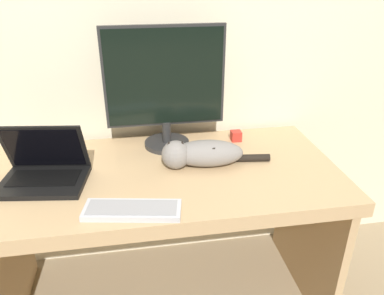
{
  "coord_description": "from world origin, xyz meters",
  "views": [
    {
      "loc": [
        -0.09,
        -0.99,
        1.52
      ],
      "look_at": [
        0.12,
        0.32,
        0.86
      ],
      "focal_mm": 35.0,
      "sensor_mm": 36.0,
      "label": 1
    }
  ],
  "objects_px": {
    "laptop": "(44,171)",
    "external_keyboard": "(132,210)",
    "monitor": "(165,86)",
    "cat": "(201,153)"
  },
  "relations": [
    {
      "from": "monitor",
      "to": "laptop",
      "type": "distance_m",
      "value": 0.61
    },
    {
      "from": "external_keyboard",
      "to": "cat",
      "type": "relative_size",
      "value": 0.74
    },
    {
      "from": "monitor",
      "to": "laptop",
      "type": "xyz_separation_m",
      "value": [
        -0.5,
        -0.25,
        -0.24
      ]
    },
    {
      "from": "monitor",
      "to": "external_keyboard",
      "type": "bearing_deg",
      "value": -108.66
    },
    {
      "from": "cat",
      "to": "external_keyboard",
      "type": "bearing_deg",
      "value": -128.39
    },
    {
      "from": "laptop",
      "to": "external_keyboard",
      "type": "relative_size",
      "value": 1.0
    },
    {
      "from": "laptop",
      "to": "external_keyboard",
      "type": "xyz_separation_m",
      "value": [
        0.33,
        -0.26,
        -0.04
      ]
    },
    {
      "from": "external_keyboard",
      "to": "laptop",
      "type": "bearing_deg",
      "value": 151.7
    },
    {
      "from": "monitor",
      "to": "laptop",
      "type": "height_order",
      "value": "monitor"
    },
    {
      "from": "laptop",
      "to": "monitor",
      "type": "bearing_deg",
      "value": 34.04
    }
  ]
}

